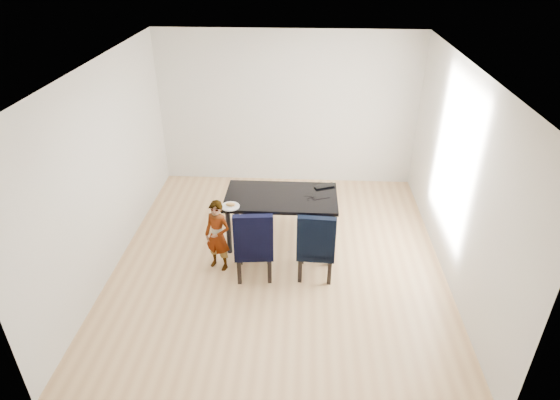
# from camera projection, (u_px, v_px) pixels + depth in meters

# --- Properties ---
(floor) EXTENTS (4.50, 5.00, 0.01)m
(floor) POSITION_uv_depth(u_px,v_px,m) (279.00, 259.00, 6.62)
(floor) COLOR tan
(floor) RESTS_ON ground
(ceiling) EXTENTS (4.50, 5.00, 0.01)m
(ceiling) POSITION_uv_depth(u_px,v_px,m) (279.00, 66.00, 5.28)
(ceiling) COLOR white
(ceiling) RESTS_ON wall_back
(wall_back) EXTENTS (4.50, 0.01, 2.70)m
(wall_back) POSITION_uv_depth(u_px,v_px,m) (288.00, 110.00, 8.12)
(wall_back) COLOR silver
(wall_back) RESTS_ON ground
(wall_front) EXTENTS (4.50, 0.01, 2.70)m
(wall_front) POSITION_uv_depth(u_px,v_px,m) (261.00, 311.00, 3.77)
(wall_front) COLOR white
(wall_front) RESTS_ON ground
(wall_left) EXTENTS (0.01, 5.00, 2.70)m
(wall_left) POSITION_uv_depth(u_px,v_px,m) (106.00, 169.00, 6.06)
(wall_left) COLOR silver
(wall_left) RESTS_ON ground
(wall_right) EXTENTS (0.01, 5.00, 2.70)m
(wall_right) POSITION_uv_depth(u_px,v_px,m) (459.00, 178.00, 5.83)
(wall_right) COLOR silver
(wall_right) RESTS_ON ground
(dining_table) EXTENTS (1.60, 0.90, 0.75)m
(dining_table) POSITION_uv_depth(u_px,v_px,m) (281.00, 218.00, 6.86)
(dining_table) COLOR black
(dining_table) RESTS_ON floor
(chair_left) EXTENTS (0.55, 0.57, 1.04)m
(chair_left) POSITION_uv_depth(u_px,v_px,m) (254.00, 241.00, 6.09)
(chair_left) COLOR black
(chair_left) RESTS_ON floor
(chair_right) EXTENTS (0.51, 0.53, 1.01)m
(chair_right) POSITION_uv_depth(u_px,v_px,m) (316.00, 242.00, 6.10)
(chair_right) COLOR black
(chair_right) RESTS_ON floor
(child) EXTENTS (0.44, 0.37, 1.02)m
(child) POSITION_uv_depth(u_px,v_px,m) (218.00, 236.00, 6.21)
(child) COLOR #FF4715
(child) RESTS_ON floor
(plate) EXTENTS (0.29, 0.29, 0.01)m
(plate) POSITION_uv_depth(u_px,v_px,m) (230.00, 206.00, 6.40)
(plate) COLOR silver
(plate) RESTS_ON dining_table
(sandwich) EXTENTS (0.14, 0.09, 0.05)m
(sandwich) POSITION_uv_depth(u_px,v_px,m) (230.00, 204.00, 6.38)
(sandwich) COLOR #BC8843
(sandwich) RESTS_ON plate
(laptop) EXTENTS (0.36, 0.30, 0.02)m
(laptop) POSITION_uv_depth(u_px,v_px,m) (323.00, 185.00, 6.94)
(laptop) COLOR black
(laptop) RESTS_ON dining_table
(cable_tangle) EXTENTS (0.16, 0.16, 0.01)m
(cable_tangle) POSITION_uv_depth(u_px,v_px,m) (311.00, 199.00, 6.59)
(cable_tangle) COLOR black
(cable_tangle) RESTS_ON dining_table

